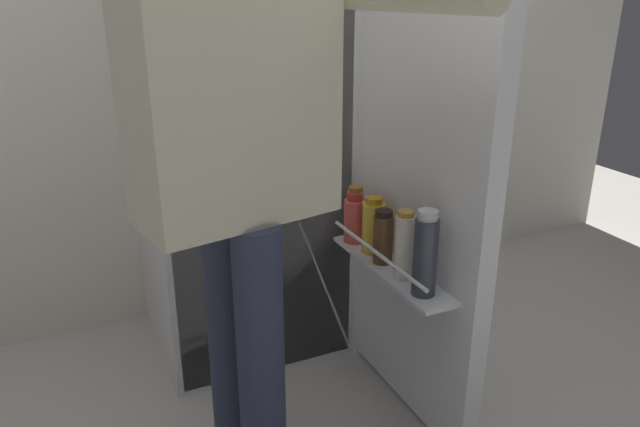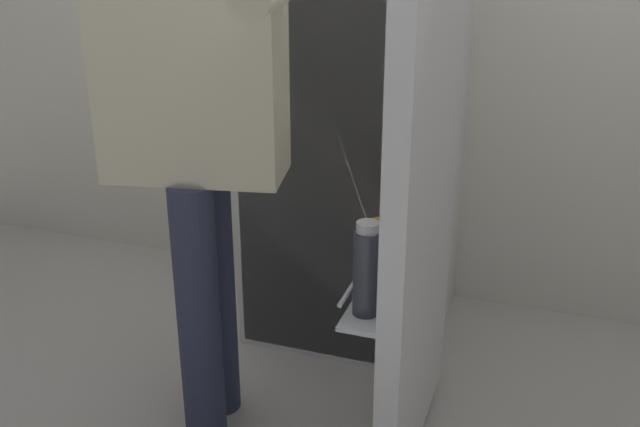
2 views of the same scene
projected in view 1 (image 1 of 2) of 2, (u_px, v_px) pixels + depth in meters
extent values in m
plane|color=#B7B2A8|center=(298.00, 416.00, 1.97)|extent=(6.51, 6.51, 0.00)
cube|color=white|center=(234.00, 114.00, 2.12)|extent=(0.67, 0.60, 1.78)
cube|color=white|center=(262.00, 132.00, 1.87)|extent=(0.63, 0.01, 1.74)
cube|color=white|center=(256.00, 90.00, 1.86)|extent=(0.59, 0.09, 0.01)
cube|color=white|center=(422.00, 141.00, 1.72)|extent=(0.06, 0.66, 1.74)
cube|color=white|center=(390.00, 268.00, 1.83)|extent=(0.11, 0.55, 0.01)
cylinder|color=silver|center=(376.00, 253.00, 1.79)|extent=(0.01, 0.53, 0.01)
cylinder|color=brown|center=(383.00, 239.00, 1.83)|extent=(0.06, 0.06, 0.15)
cylinder|color=black|center=(384.00, 213.00, 1.80)|extent=(0.05, 0.05, 0.02)
cylinder|color=#EDE5CC|center=(404.00, 248.00, 1.72)|extent=(0.05, 0.05, 0.19)
cylinder|color=#B78933|center=(406.00, 214.00, 1.68)|extent=(0.05, 0.05, 0.02)
cylinder|color=#DB4C47|center=(354.00, 221.00, 1.98)|extent=(0.07, 0.07, 0.14)
cylinder|color=#B22D28|center=(355.00, 196.00, 1.95)|extent=(0.05, 0.05, 0.03)
cylinder|color=#333842|center=(425.00, 257.00, 1.62)|extent=(0.07, 0.07, 0.22)
cylinder|color=silver|center=(428.00, 215.00, 1.58)|extent=(0.05, 0.05, 0.03)
cylinder|color=gold|center=(373.00, 228.00, 1.90)|extent=(0.07, 0.07, 0.16)
cylinder|color=#BC8419|center=(374.00, 201.00, 1.87)|extent=(0.05, 0.05, 0.02)
cylinder|color=tan|center=(355.00, 215.00, 2.00)|extent=(0.06, 0.06, 0.17)
cylinder|color=#996623|center=(356.00, 189.00, 1.96)|extent=(0.05, 0.05, 0.02)
cylinder|color=#4C7F3D|center=(298.00, 72.00, 1.90)|extent=(0.08, 0.08, 0.08)
cylinder|color=#2D334C|center=(231.00, 343.00, 1.65)|extent=(0.12, 0.12, 0.80)
cylinder|color=#2D334C|center=(261.00, 372.00, 1.53)|extent=(0.12, 0.12, 0.80)
cube|color=beige|center=(232.00, 98.00, 1.35)|extent=(0.49, 0.31, 0.57)
cylinder|color=beige|center=(189.00, 94.00, 1.53)|extent=(0.08, 0.08, 0.53)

